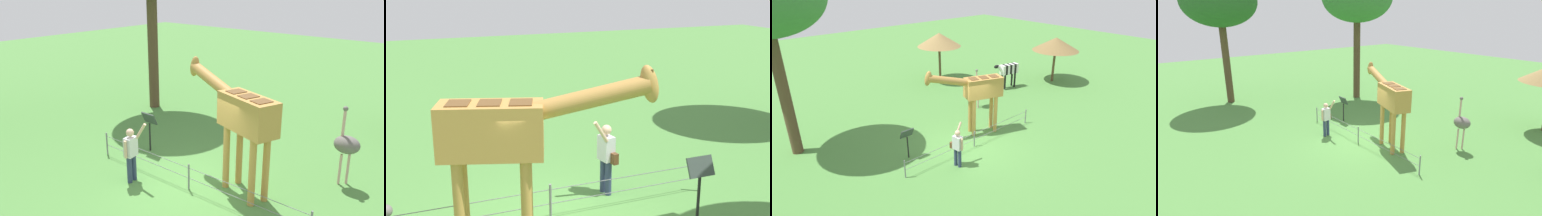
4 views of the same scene
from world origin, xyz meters
The scene contains 6 objects.
ground_plane centered at (0.00, 0.00, 0.00)m, with size 60.00×60.00×0.00m, color #4C843D.
giraffe centered at (-1.00, -0.82, 2.14)m, with size 3.59×1.63×3.32m.
visitor centered at (1.52, 0.75, 0.90)m, with size 0.57×0.57×1.76m.
ostrich centered at (-3.07, -2.94, 1.18)m, with size 0.70×0.56×2.25m.
info_sign centered at (2.66, -1.04, 0.95)m, with size 0.56×0.21×1.32m.
wire_fence centered at (0.00, 0.08, 0.40)m, with size 7.05×0.05×0.75m.
Camera 1 is at (-6.39, 7.45, 5.52)m, focal length 37.68 mm.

